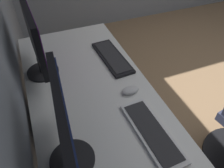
{
  "coord_description": "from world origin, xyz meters",
  "views": [
    {
      "loc": [
        -0.83,
        1.84,
        1.64
      ],
      "look_at": [
        -0.14,
        1.56,
        0.95
      ],
      "focal_mm": 35.24,
      "sensor_mm": 36.0,
      "label": 1
    }
  ],
  "objects": [
    {
      "name": "mouse_main",
      "position": [
        -0.02,
        1.4,
        0.75
      ],
      "size": [
        0.06,
        0.1,
        0.03
      ],
      "primitive_type": "ellipsoid",
      "color": "silver",
      "rests_on": "desk"
    },
    {
      "name": "keyboard_spare",
      "position": [
        -0.32,
        1.43,
        0.74
      ],
      "size": [
        0.43,
        0.16,
        0.02
      ],
      "color": "silver",
      "rests_on": "desk"
    },
    {
      "name": "monitor_secondary",
      "position": [
        0.35,
        1.84,
        0.98
      ],
      "size": [
        0.48,
        0.2,
        0.43
      ],
      "color": "black",
      "rests_on": "desk"
    },
    {
      "name": "drawer_pedestal",
      "position": [
        0.06,
        1.64,
        0.35
      ],
      "size": [
        0.4,
        0.51,
        0.69
      ],
      "color": "white",
      "rests_on": "ground"
    },
    {
      "name": "keyboard_main",
      "position": [
        0.32,
        1.38,
        0.74
      ],
      "size": [
        0.43,
        0.16,
        0.02
      ],
      "color": "black",
      "rests_on": "desk"
    },
    {
      "name": "monitor_primary",
      "position": [
        -0.31,
        1.82,
        0.96
      ],
      "size": [
        0.54,
        0.2,
        0.4
      ],
      "color": "black",
      "rests_on": "desk"
    },
    {
      "name": "desk",
      "position": [
        -0.14,
        1.61,
        0.66
      ],
      "size": [
        1.93,
        0.71,
        0.73
      ],
      "color": "white",
      "rests_on": "ground"
    }
  ]
}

